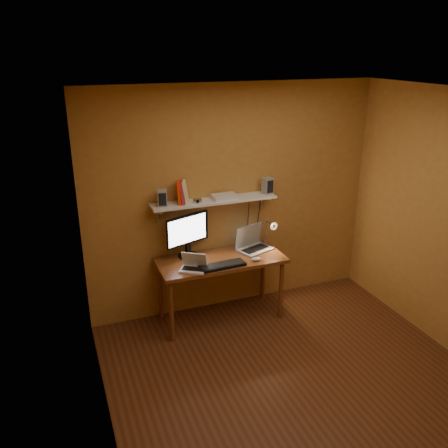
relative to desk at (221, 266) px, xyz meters
name	(u,v)px	position (x,y,z in m)	size (l,w,h in m)	color
room	(304,254)	(0.28, -1.28, 0.64)	(3.44, 3.24, 2.64)	#542D15
desk	(221,266)	(0.00, 0.00, 0.00)	(1.40, 0.60, 0.75)	brown
wall_shelf	(214,201)	(0.00, 0.19, 0.69)	(1.40, 0.25, 0.21)	silver
monitor	(188,233)	(-0.31, 0.19, 0.36)	(0.52, 0.29, 0.49)	black
laptop	(252,243)	(0.43, 0.12, 0.16)	(0.44, 0.38, 0.28)	gray
netbook	(194,265)	(-0.36, -0.15, 0.14)	(0.32, 0.30, 0.19)	silver
keyboard	(222,266)	(-0.05, -0.20, 0.10)	(0.50, 0.17, 0.03)	black
mouse	(256,259)	(0.35, -0.19, 0.10)	(0.10, 0.06, 0.04)	silver
desk_lamp	(270,229)	(0.66, 0.13, 0.29)	(0.09, 0.23, 0.38)	silver
speaker_left	(162,198)	(-0.58, 0.18, 0.80)	(0.10, 0.10, 0.17)	gray
speaker_right	(267,186)	(0.64, 0.20, 0.80)	(0.10, 0.10, 0.18)	gray
books	(182,192)	(-0.36, 0.20, 0.83)	(0.17, 0.17, 0.24)	#F32E09
shelf_camera	(197,201)	(-0.21, 0.13, 0.74)	(0.09, 0.05, 0.06)	silver
router	(224,197)	(0.11, 0.19, 0.73)	(0.27, 0.18, 0.04)	silver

